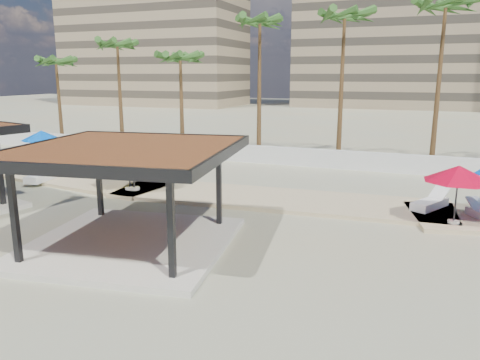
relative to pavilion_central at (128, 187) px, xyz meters
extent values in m
plane|color=tan|center=(0.95, 0.61, -2.14)|extent=(200.00, 200.00, 0.00)
cube|color=#C6B284|center=(-11.05, 8.11, -2.08)|extent=(16.40, 6.19, 0.24)
cube|color=#C6B284|center=(2.95, 7.61, -2.08)|extent=(16.24, 5.11, 0.24)
cube|color=silver|center=(0.95, 16.61, -1.54)|extent=(56.00, 0.30, 1.20)
cube|color=#937F60|center=(-41.05, 68.61, 12.86)|extent=(34.00, 16.00, 30.00)
cube|color=#847259|center=(4.95, 78.61, 11.86)|extent=(38.00, 16.00, 28.00)
cube|color=beige|center=(0.00, 0.00, -2.04)|extent=(7.71, 7.71, 0.20)
cube|color=black|center=(-2.13, -2.92, -0.40)|extent=(0.21, 0.21, 3.07)
cube|color=black|center=(-2.92, 2.13, -0.40)|extent=(0.21, 0.21, 3.07)
cube|color=black|center=(2.92, -2.13, -0.40)|extent=(0.21, 0.21, 3.07)
cube|color=black|center=(2.13, 2.92, -0.40)|extent=(0.21, 0.21, 3.07)
cube|color=brown|center=(0.00, 0.00, 1.27)|extent=(7.94, 7.94, 0.29)
cube|color=black|center=(0.53, -3.44, 1.27)|extent=(6.99, 1.21, 0.35)
cube|color=black|center=(-0.53, 3.44, 1.27)|extent=(6.99, 1.21, 0.35)
cube|color=black|center=(-3.44, -0.53, 1.27)|extent=(1.21, 6.99, 0.35)
cube|color=black|center=(3.44, 0.53, 1.27)|extent=(1.21, 6.99, 0.35)
cylinder|color=beige|center=(-13.36, 9.81, -1.91)|extent=(0.44, 0.44, 0.11)
cylinder|color=#262628|center=(-13.36, 9.81, -0.91)|extent=(0.06, 0.06, 2.10)
cone|color=#0050C6|center=(-13.36, 9.81, -0.01)|extent=(2.68, 2.68, 0.61)
cylinder|color=beige|center=(-4.44, 6.41, -1.90)|extent=(0.51, 0.51, 0.12)
cylinder|color=#262628|center=(-4.44, 6.41, -0.75)|extent=(0.07, 0.07, 2.43)
cone|color=#D7C90A|center=(-4.44, 6.41, 0.29)|extent=(3.21, 3.21, 0.71)
cylinder|color=beige|center=(10.73, 6.41, -1.91)|extent=(0.45, 0.45, 0.11)
cylinder|color=#262628|center=(10.73, 6.41, -0.88)|extent=(0.06, 0.06, 2.17)
cone|color=#B80221|center=(10.73, 6.41, 0.05)|extent=(3.34, 3.34, 0.63)
cylinder|color=beige|center=(-4.18, 6.41, -1.90)|extent=(0.55, 0.55, 0.13)
cylinder|color=#262628|center=(-4.18, 6.41, -0.64)|extent=(0.08, 0.08, 2.64)
cone|color=#0050C6|center=(-4.18, 6.41, 0.49)|extent=(3.54, 3.54, 0.77)
cube|color=white|center=(-10.20, 6.41, -1.80)|extent=(1.18, 2.39, 0.32)
cube|color=white|center=(-10.20, 6.41, -1.61)|extent=(1.18, 2.39, 0.07)
cube|color=white|center=(-10.35, 7.28, -1.34)|extent=(0.88, 0.91, 0.58)
cube|color=white|center=(9.84, 8.38, -1.82)|extent=(1.61, 2.18, 0.29)
cube|color=white|center=(9.84, 8.38, -1.64)|extent=(1.61, 2.18, 0.06)
cube|color=white|center=(10.22, 9.09, -1.39)|extent=(0.94, 0.96, 0.53)
cube|color=white|center=(11.60, 8.04, -1.47)|extent=(0.83, 0.84, 0.46)
cone|color=brown|center=(-20.05, 18.91, 1.43)|extent=(0.36, 0.36, 7.15)
ellipsoid|color=#2D5A1F|center=(-20.05, 18.91, 4.76)|extent=(3.00, 3.00, 1.80)
cone|color=brown|center=(-14.05, 19.31, 2.07)|extent=(0.36, 0.36, 8.43)
ellipsoid|color=#2D5A1F|center=(-14.05, 19.31, 6.04)|extent=(3.00, 3.00, 1.80)
cone|color=brown|center=(-8.05, 18.71, 1.52)|extent=(0.36, 0.36, 7.33)
ellipsoid|color=#2D5A1F|center=(-8.05, 18.71, 4.93)|extent=(3.00, 3.00, 1.80)
cone|color=brown|center=(-2.05, 19.51, 2.74)|extent=(0.36, 0.36, 9.77)
ellipsoid|color=#2D5A1F|center=(-2.05, 19.51, 7.37)|extent=(3.00, 3.00, 1.80)
cone|color=brown|center=(3.95, 19.01, 2.78)|extent=(0.36, 0.36, 9.84)
ellipsoid|color=#2D5A1F|center=(3.95, 19.01, 7.45)|extent=(3.00, 3.00, 1.80)
cone|color=brown|center=(9.95, 19.21, 2.96)|extent=(0.36, 0.36, 10.22)
ellipsoid|color=#2D5A1F|center=(9.95, 19.21, 7.82)|extent=(3.00, 3.00, 1.80)
camera|label=1|loc=(9.38, -13.14, 3.81)|focal=35.00mm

